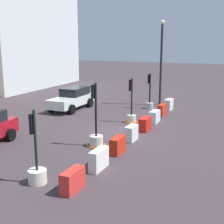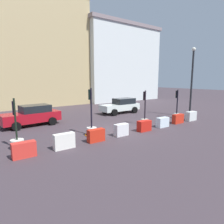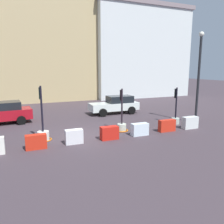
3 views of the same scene
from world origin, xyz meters
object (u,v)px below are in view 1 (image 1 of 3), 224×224
(car_white_van, at_px, (72,98))
(construction_barrier_4, at_px, (145,124))
(traffic_light_0, at_px, (37,171))
(construction_barrier_5, at_px, (155,117))
(construction_barrier_6, at_px, (162,110))
(construction_barrier_7, at_px, (169,105))
(construction_barrier_1, at_px, (99,159))
(street_lamp_post, at_px, (161,58))
(construction_barrier_0, at_px, (73,180))
(construction_barrier_2, at_px, (118,145))
(traffic_light_1, at_px, (96,136))
(traffic_light_3, at_px, (149,101))
(construction_barrier_3, at_px, (131,133))
(traffic_light_2, at_px, (131,115))

(car_white_van, bearing_deg, construction_barrier_4, -117.05)
(traffic_light_0, relative_size, construction_barrier_5, 2.58)
(car_white_van, bearing_deg, traffic_light_0, -155.46)
(construction_barrier_6, xyz_separation_m, construction_barrier_7, (1.94, -0.02, 0.02))
(construction_barrier_1, bearing_deg, street_lamp_post, 4.58)
(construction_barrier_5, distance_m, construction_barrier_6, 2.11)
(construction_barrier_0, bearing_deg, construction_barrier_2, -0.26)
(construction_barrier_5, xyz_separation_m, street_lamp_post, (5.60, 1.13, 3.43))
(construction_barrier_6, bearing_deg, construction_barrier_2, -179.79)
(construction_barrier_2, bearing_deg, traffic_light_1, 68.97)
(traffic_light_1, xyz_separation_m, construction_barrier_4, (3.60, -1.41, -0.13))
(traffic_light_3, relative_size, construction_barrier_0, 2.47)
(construction_barrier_3, bearing_deg, car_white_van, 50.51)
(construction_barrier_2, relative_size, construction_barrier_6, 0.92)
(street_lamp_post, bearing_deg, construction_barrier_3, -173.85)
(construction_barrier_7, bearing_deg, construction_barrier_5, -179.48)
(traffic_light_0, bearing_deg, construction_barrier_3, -13.57)
(construction_barrier_0, distance_m, car_white_van, 13.67)
(construction_barrier_3, bearing_deg, traffic_light_2, 19.82)
(traffic_light_2, xyz_separation_m, construction_barrier_5, (0.58, -1.37, -0.09))
(construction_barrier_5, bearing_deg, construction_barrier_1, 179.86)
(traffic_light_3, distance_m, construction_barrier_6, 2.40)
(construction_barrier_1, xyz_separation_m, construction_barrier_2, (2.05, 0.00, -0.04))
(construction_barrier_6, distance_m, construction_barrier_7, 1.94)
(construction_barrier_1, relative_size, construction_barrier_2, 1.08)
(construction_barrier_1, relative_size, construction_barrier_4, 1.09)
(traffic_light_0, distance_m, traffic_light_3, 14.30)
(traffic_light_2, relative_size, traffic_light_3, 1.03)
(construction_barrier_0, height_order, construction_barrier_7, construction_barrier_7)
(construction_barrier_6, bearing_deg, construction_barrier_1, -179.81)
(construction_barrier_1, distance_m, construction_barrier_7, 12.31)
(construction_barrier_4, relative_size, street_lamp_post, 0.16)
(construction_barrier_6, height_order, car_white_van, car_white_van)
(traffic_light_2, distance_m, construction_barrier_1, 7.79)
(construction_barrier_0, xyz_separation_m, car_white_van, (11.80, 6.89, 0.44))
(traffic_light_2, xyz_separation_m, street_lamp_post, (6.19, -0.24, 3.34))
(construction_barrier_2, bearing_deg, street_lamp_post, 5.36)
(traffic_light_2, height_order, construction_barrier_1, traffic_light_2)
(traffic_light_3, distance_m, construction_barrier_2, 10.31)
(construction_barrier_6, bearing_deg, construction_barrier_0, -179.95)
(construction_barrier_5, distance_m, street_lamp_post, 6.67)
(construction_barrier_7, bearing_deg, street_lamp_post, 35.21)
(construction_barrier_3, height_order, construction_barrier_7, construction_barrier_7)
(street_lamp_post, bearing_deg, construction_barrier_5, -168.58)
(construction_barrier_2, xyz_separation_m, car_white_van, (7.68, 6.91, 0.44))
(traffic_light_2, xyz_separation_m, construction_barrier_7, (4.64, -1.34, -0.06))
(construction_barrier_3, xyz_separation_m, construction_barrier_5, (4.17, -0.08, -0.02))
(construction_barrier_1, bearing_deg, construction_barrier_2, 0.10)
(construction_barrier_0, xyz_separation_m, construction_barrier_2, (4.12, -0.02, 0.00))
(traffic_light_1, xyz_separation_m, construction_barrier_5, (5.67, -1.41, -0.14))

